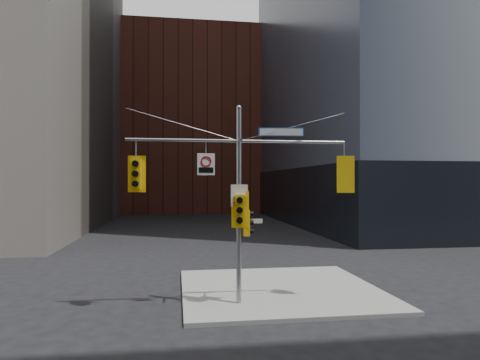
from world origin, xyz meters
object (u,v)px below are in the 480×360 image
object	(u,v)px
traffic_light_west_arm	(136,174)
street_sign_blade	(281,132)
regulatory_sign_arm	(206,163)
traffic_light_pole_front	(240,210)
traffic_light_pole_side	(248,223)
signal_assembly	(239,185)
traffic_light_east_arm	(344,174)

from	to	relation	value
traffic_light_west_arm	street_sign_blade	world-z (taller)	street_sign_blade
traffic_light_west_arm	regulatory_sign_arm	distance (m)	2.47
traffic_light_pole_front	street_sign_blade	bearing A→B (deg)	20.85
regulatory_sign_arm	street_sign_blade	bearing A→B (deg)	-3.14
street_sign_blade	regulatory_sign_arm	distance (m)	3.00
traffic_light_west_arm	traffic_light_pole_side	world-z (taller)	traffic_light_west_arm
signal_assembly	traffic_light_west_arm	xyz separation A→B (m)	(-3.63, 0.01, 0.38)
traffic_light_east_arm	traffic_light_pole_front	distance (m)	4.21
traffic_light_west_arm	traffic_light_pole_side	distance (m)	4.33
traffic_light_east_arm	street_sign_blade	world-z (taller)	street_sign_blade
traffic_light_pole_side	regulatory_sign_arm	world-z (taller)	regulatory_sign_arm
traffic_light_west_arm	traffic_light_east_arm	world-z (taller)	traffic_light_east_arm
signal_assembly	traffic_light_pole_side	bearing A→B (deg)	1.07
traffic_light_west_arm	street_sign_blade	xyz separation A→B (m)	(5.20, -0.01, 1.55)
regulatory_sign_arm	traffic_light_pole_side	bearing A→B (deg)	-2.62
street_sign_blade	traffic_light_east_arm	bearing A→B (deg)	6.08
traffic_light_west_arm	regulatory_sign_arm	bearing A→B (deg)	2.44
traffic_light_east_arm	street_sign_blade	distance (m)	2.88
signal_assembly	street_sign_blade	world-z (taller)	signal_assembly
regulatory_sign_arm	traffic_light_west_arm	bearing A→B (deg)	175.60
traffic_light_west_arm	traffic_light_east_arm	size ratio (longest dim) A/B	0.94
traffic_light_pole_front	regulatory_sign_arm	size ratio (longest dim) A/B	1.68
signal_assembly	traffic_light_pole_front	size ratio (longest dim) A/B	6.08
traffic_light_pole_side	regulatory_sign_arm	size ratio (longest dim) A/B	1.20
traffic_light_pole_front	traffic_light_pole_side	bearing A→B (deg)	51.68
traffic_light_west_arm	regulatory_sign_arm	size ratio (longest dim) A/B	1.65
traffic_light_pole_side	street_sign_blade	bearing A→B (deg)	-88.57
street_sign_blade	regulatory_sign_arm	bearing A→B (deg)	-173.38
traffic_light_pole_front	regulatory_sign_arm	world-z (taller)	regulatory_sign_arm
signal_assembly	traffic_light_west_arm	world-z (taller)	signal_assembly
traffic_light_east_arm	regulatory_sign_arm	distance (m)	5.20
traffic_light_east_arm	street_sign_blade	xyz separation A→B (m)	(-2.43, 0.00, 1.55)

